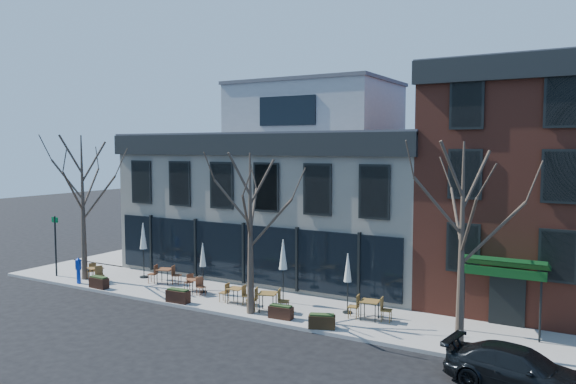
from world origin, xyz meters
The scene contains 25 objects.
ground centered at (0.00, 0.00, 0.00)m, with size 120.00×120.00×0.00m, color black.
sidewalk_front centered at (3.25, -2.15, 0.07)m, with size 33.50×4.70×0.15m, color gray.
sidewalk_side centered at (-11.25, 6.00, 0.07)m, with size 4.50×12.00×0.15m, color gray.
corner_building centered at (0.07, 5.07, 4.72)m, with size 18.39×10.39×11.10m.
red_brick_building centered at (13.00, 4.98, 5.64)m, with size 8.20×11.78×11.18m.
tree_corner centered at (-8.49, -3.20, 4.25)m, with size 3.93×3.98×7.92m.
tree_mid centered at (3.01, -3.90, 3.79)m, with size 3.50×3.55×7.04m.
tree_right centered at (12.01, -3.90, 4.02)m, with size 3.72×3.77×7.48m.
sign_pole centered at (-10.50, -3.50, 2.07)m, with size 0.50×0.10×3.40m.
parked_sedan centered at (14.32, -6.04, 0.65)m, with size 1.83×4.51×1.31m, color black.
call_box centered at (-7.98, -4.05, 0.89)m, with size 0.28×0.28×1.40m.
cafe_set_0 centered at (-7.53, -3.30, 0.63)m, with size 1.81×1.06×0.93m.
cafe_set_1 centered at (-3.96, -1.77, 0.65)m, with size 1.90×1.02×0.98m.
cafe_set_2 centered at (-1.32, -2.48, 0.60)m, with size 1.71×0.99×0.88m.
cafe_set_3 centered at (1.53, -2.97, 0.61)m, with size 1.71×0.73×0.89m.
cafe_set_4 centered at (3.51, -3.30, 0.68)m, with size 1.99×1.08×1.02m.
cafe_set_5 centered at (7.88, -2.18, 0.66)m, with size 1.94×0.86×1.00m.
umbrella_0 centered at (-5.93, -1.30, 2.33)m, with size 0.49×0.49×3.08m.
umbrella_1 centered at (-1.03, -2.17, 1.92)m, with size 0.40×0.40×2.50m.
umbrella_3 centered at (3.35, -1.70, 2.25)m, with size 0.48×0.48×2.98m.
umbrella_4 centered at (6.67, -1.74, 2.02)m, with size 0.42×0.42×2.65m.
planter_0 centered at (-6.24, -4.20, 0.45)m, with size 1.10×0.47×0.61m.
planter_1 centered at (-0.90, -4.20, 0.47)m, with size 1.17×0.53×0.64m.
planter_2 centered at (4.55, -3.90, 0.44)m, with size 1.07×0.49×0.58m.
planter_3 centered at (6.65, -4.20, 0.45)m, with size 1.15×0.78×0.60m.
Camera 1 is at (16.54, -23.93, 7.42)m, focal length 35.00 mm.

